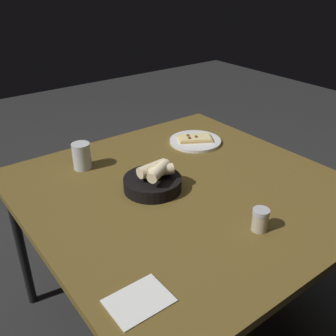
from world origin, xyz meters
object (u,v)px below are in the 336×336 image
object	(u,v)px
dining_table	(185,197)
pizza_plate	(195,141)
bread_basket	(154,181)
pepper_shaker	(260,221)
beer_glass	(82,158)

from	to	relation	value
dining_table	pizza_plate	xyz separation A→B (m)	(0.30, 0.29, 0.06)
bread_basket	pepper_shaker	xyz separation A→B (m)	(0.13, -0.41, -0.00)
dining_table	pepper_shaker	world-z (taller)	pepper_shaker
bread_basket	beer_glass	bearing A→B (deg)	113.07
dining_table	bread_basket	bearing A→B (deg)	152.86
bread_basket	beer_glass	distance (m)	0.35
dining_table	beer_glass	distance (m)	0.46
pizza_plate	bread_basket	xyz separation A→B (m)	(-0.41, -0.24, 0.03)
pepper_shaker	dining_table	bearing A→B (deg)	93.05
pizza_plate	bread_basket	size ratio (longest dim) A/B	1.12
bread_basket	pepper_shaker	distance (m)	0.43
pizza_plate	beer_glass	xyz separation A→B (m)	(-0.55, 0.09, 0.04)
pizza_plate	pepper_shaker	xyz separation A→B (m)	(-0.28, -0.65, 0.02)
pizza_plate	bread_basket	world-z (taller)	bread_basket
pizza_plate	bread_basket	distance (m)	0.48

